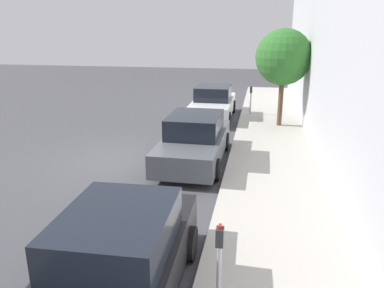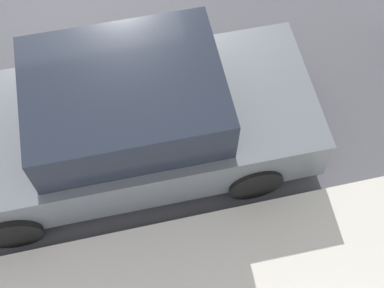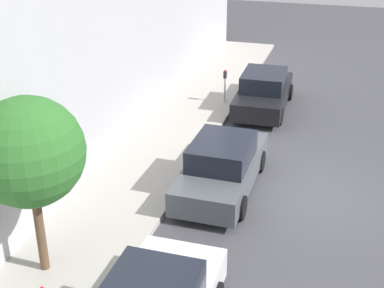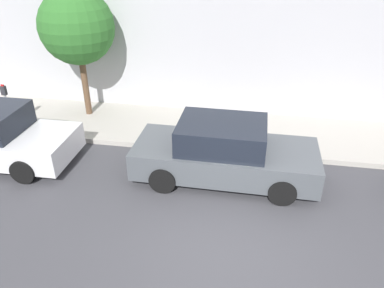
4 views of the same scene
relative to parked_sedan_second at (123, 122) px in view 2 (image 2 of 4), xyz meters
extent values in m
plane|color=#424247|center=(-2.42, -0.26, -0.72)|extent=(60.00, 60.00, 0.00)
cube|color=#4C5156|center=(0.00, -0.03, -0.16)|extent=(1.84, 4.52, 0.68)
cube|color=black|center=(0.00, 0.07, 0.50)|extent=(1.60, 2.11, 0.64)
cylinder|color=black|center=(-0.85, 1.37, -0.40)|extent=(0.22, 0.65, 0.65)
cylinder|color=black|center=(0.85, 1.37, -0.40)|extent=(0.22, 0.65, 0.65)
cylinder|color=black|center=(-0.85, -1.42, -0.40)|extent=(0.22, 0.65, 0.65)
cylinder|color=black|center=(0.85, -1.42, -0.40)|extent=(0.22, 0.65, 0.65)
camera|label=1|loc=(1.99, -11.20, 3.39)|focal=35.00mm
camera|label=2|loc=(3.21, 0.10, 5.30)|focal=50.00mm
camera|label=3|loc=(-3.09, 13.07, 6.92)|focal=50.00mm
camera|label=4|loc=(-7.98, -0.58, 4.68)|focal=35.00mm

